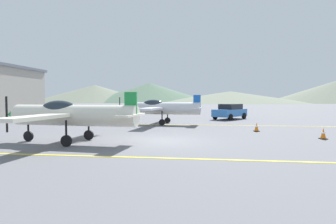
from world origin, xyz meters
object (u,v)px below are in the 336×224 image
airplane_near (69,114)px  traffic_cone_front (257,127)px  airplane_mid (160,108)px  car_sedan (230,111)px  traffic_cone_side (323,134)px

airplane_near → traffic_cone_front: 11.78m
airplane_mid → traffic_cone_front: bearing=-30.6°
airplane_near → car_sedan: size_ratio=1.83×
airplane_mid → traffic_cone_side: 12.56m
traffic_cone_side → car_sedan: bearing=104.5°
airplane_mid → car_sedan: bearing=45.2°
airplane_mid → traffic_cone_side: size_ratio=14.08×
airplane_mid → car_sedan: airplane_mid is taller
car_sedan → traffic_cone_front: 10.86m
car_sedan → traffic_cone_side: car_sedan is taller
airplane_near → airplane_mid: (2.85, 10.29, 0.00)m
airplane_near → traffic_cone_front: bearing=30.9°
airplane_near → traffic_cone_front: airplane_near is taller
traffic_cone_front → car_sedan: bearing=93.7°
car_sedan → airplane_mid: bearing=-134.8°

